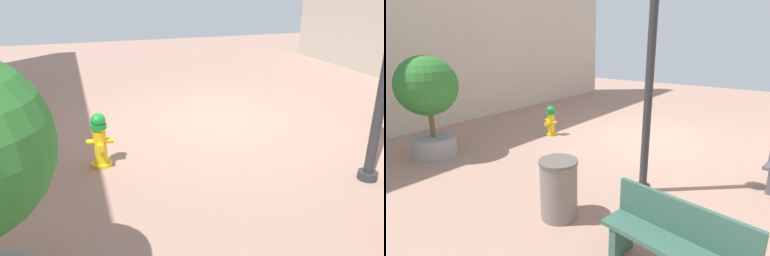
# 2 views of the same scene
# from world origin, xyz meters

# --- Properties ---
(ground_plane) EXTENTS (23.40, 23.40, 0.00)m
(ground_plane) POSITION_xyz_m (0.00, 0.00, 0.00)
(ground_plane) COLOR #9E7A6B
(fire_hydrant) EXTENTS (0.42, 0.40, 0.86)m
(fire_hydrant) POSITION_xyz_m (2.45, 1.35, 0.43)
(fire_hydrant) COLOR gold
(fire_hydrant) RESTS_ON ground_plane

